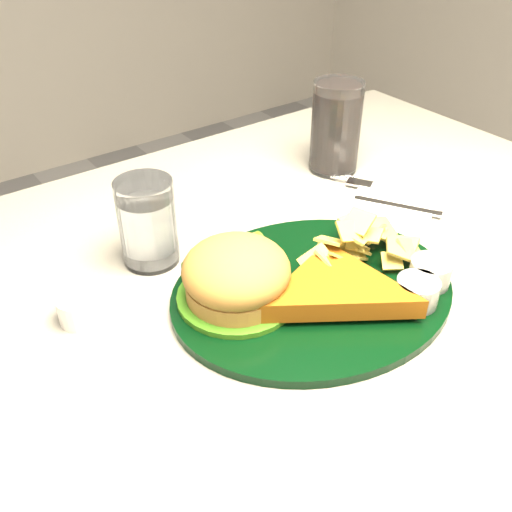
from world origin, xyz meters
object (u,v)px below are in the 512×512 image
(table, at_px, (256,488))
(dinner_plate, at_px, (315,267))
(fork_napkin, at_px, (392,203))
(water_glass, at_px, (148,222))
(cola_glass, at_px, (336,127))

(table, xyz_separation_m, dinner_plate, (0.05, -0.04, 0.41))
(table, height_order, dinner_plate, dinner_plate)
(dinner_plate, bearing_deg, fork_napkin, 29.04)
(water_glass, bearing_deg, fork_napkin, -14.59)
(table, bearing_deg, water_glass, 115.34)
(dinner_plate, xyz_separation_m, water_glass, (-0.11, 0.17, 0.02))
(table, distance_m, fork_napkin, 0.47)
(cola_glass, height_order, fork_napkin, cola_glass)
(water_glass, height_order, cola_glass, cola_glass)
(water_glass, distance_m, fork_napkin, 0.34)
(water_glass, xyz_separation_m, cola_glass, (0.34, 0.05, 0.02))
(dinner_plate, height_order, cola_glass, cola_glass)
(table, height_order, water_glass, water_glass)
(table, xyz_separation_m, cola_glass, (0.28, 0.18, 0.44))
(table, height_order, fork_napkin, fork_napkin)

